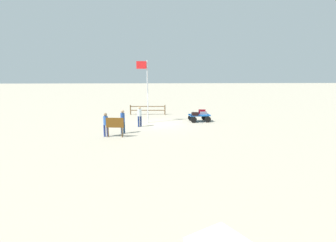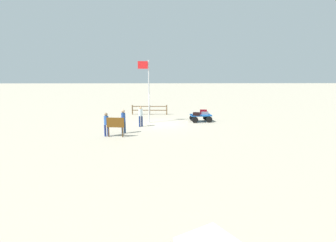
% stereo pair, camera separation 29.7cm
% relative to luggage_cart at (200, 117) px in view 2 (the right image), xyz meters
% --- Properties ---
extents(ground_plane, '(120.00, 120.00, 0.00)m').
position_rel_luggage_cart_xyz_m(ground_plane, '(3.37, 0.89, -0.45)').
color(ground_plane, '#B9AC95').
extents(luggage_cart, '(1.92, 1.37, 0.63)m').
position_rel_luggage_cart_xyz_m(luggage_cart, '(0.00, 0.00, 0.00)').
color(luggage_cart, '#195BB3').
rests_on(luggage_cart, ground).
extents(suitcase_grey, '(0.68, 0.54, 0.26)m').
position_rel_luggage_cart_xyz_m(suitcase_grey, '(0.41, 0.43, 0.32)').
color(suitcase_grey, black).
rests_on(suitcase_grey, luggage_cart).
extents(suitcase_tan, '(0.60, 0.30, 0.25)m').
position_rel_luggage_cart_xyz_m(suitcase_tan, '(-0.39, -0.08, 0.31)').
color(suitcase_tan, gray).
rests_on(suitcase_tan, luggage_cart).
extents(suitcase_navy, '(0.66, 0.46, 0.39)m').
position_rel_luggage_cart_xyz_m(suitcase_navy, '(-0.28, -0.24, 0.38)').
color(suitcase_navy, maroon).
rests_on(suitcase_navy, luggage_cart).
extents(worker_lead, '(0.45, 0.45, 1.64)m').
position_rel_luggage_cart_xyz_m(worker_lead, '(5.09, 2.02, 0.50)').
color(worker_lead, navy).
rests_on(worker_lead, ground).
extents(worker_trailing, '(0.37, 0.37, 1.66)m').
position_rel_luggage_cart_xyz_m(worker_trailing, '(7.19, 5.22, 0.50)').
color(worker_trailing, navy).
rests_on(worker_trailing, ground).
extents(worker_supervisor, '(0.43, 0.43, 1.75)m').
position_rel_luggage_cart_xyz_m(worker_supervisor, '(6.14, 4.35, 0.56)').
color(worker_supervisor, navy).
rests_on(worker_supervisor, ground).
extents(flagpole, '(0.96, 0.22, 5.32)m').
position_rel_luggage_cart_xyz_m(flagpole, '(4.61, 0.39, 2.74)').
color(flagpole, silver).
rests_on(flagpole, ground).
extents(signboard, '(1.22, 0.19, 1.35)m').
position_rel_luggage_cart_xyz_m(signboard, '(6.54, 5.41, 0.47)').
color(signboard, '#4C3319').
rests_on(signboard, ground).
extents(wooden_fence, '(3.60, 0.21, 0.99)m').
position_rel_luggage_cart_xyz_m(wooden_fence, '(4.69, -3.79, 0.12)').
color(wooden_fence, brown).
rests_on(wooden_fence, ground).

